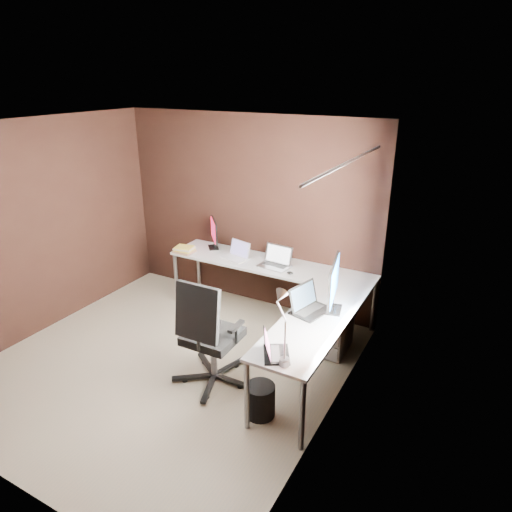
{
  "coord_description": "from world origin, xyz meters",
  "views": [
    {
      "loc": [
        2.85,
        -3.19,
        2.93
      ],
      "look_at": [
        0.59,
        0.95,
        1.04
      ],
      "focal_mm": 32.0,
      "sensor_mm": 36.0,
      "label": 1
    }
  ],
  "objects_px": {
    "office_chair": "(211,353)",
    "wastebasket": "(260,400)",
    "laptop_white": "(237,255)",
    "laptop_black_big": "(308,305)",
    "book_stack": "(184,250)",
    "monitor_left": "(214,232)",
    "drawer_pedestal": "(330,325)",
    "laptop_silver": "(276,262)",
    "monitor_right": "(333,283)",
    "desk_lamp": "(281,317)",
    "laptop_black_small": "(273,351)"
  },
  "relations": [
    {
      "from": "drawer_pedestal",
      "to": "monitor_left",
      "type": "relative_size",
      "value": 1.5
    },
    {
      "from": "monitor_right",
      "to": "office_chair",
      "type": "relative_size",
      "value": 0.54
    },
    {
      "from": "drawer_pedestal",
      "to": "book_stack",
      "type": "bearing_deg",
      "value": 175.95
    },
    {
      "from": "book_stack",
      "to": "laptop_silver",
      "type": "bearing_deg",
      "value": 7.8
    },
    {
      "from": "laptop_silver",
      "to": "office_chair",
      "type": "xyz_separation_m",
      "value": [
        0.02,
        -1.48,
        -0.44
      ]
    },
    {
      "from": "desk_lamp",
      "to": "office_chair",
      "type": "distance_m",
      "value": 1.22
    },
    {
      "from": "desk_lamp",
      "to": "office_chair",
      "type": "bearing_deg",
      "value": 151.18
    },
    {
      "from": "laptop_white",
      "to": "laptop_black_big",
      "type": "xyz_separation_m",
      "value": [
        1.34,
        -0.86,
        0.01
      ]
    },
    {
      "from": "desk_lamp",
      "to": "wastebasket",
      "type": "xyz_separation_m",
      "value": [
        -0.23,
        0.08,
        -0.97
      ]
    },
    {
      "from": "laptop_black_big",
      "to": "desk_lamp",
      "type": "bearing_deg",
      "value": -157.6
    },
    {
      "from": "monitor_left",
      "to": "laptop_white",
      "type": "xyz_separation_m",
      "value": [
        0.46,
        -0.17,
        -0.18
      ]
    },
    {
      "from": "monitor_left",
      "to": "laptop_black_big",
      "type": "height_order",
      "value": "monitor_left"
    },
    {
      "from": "monitor_left",
      "to": "laptop_black_big",
      "type": "distance_m",
      "value": 2.08
    },
    {
      "from": "office_chair",
      "to": "wastebasket",
      "type": "relative_size",
      "value": 3.68
    },
    {
      "from": "monitor_right",
      "to": "laptop_white",
      "type": "bearing_deg",
      "value": 51.93
    },
    {
      "from": "laptop_silver",
      "to": "office_chair",
      "type": "distance_m",
      "value": 1.55
    },
    {
      "from": "laptop_white",
      "to": "office_chair",
      "type": "height_order",
      "value": "office_chair"
    },
    {
      "from": "monitor_right",
      "to": "laptop_black_big",
      "type": "relative_size",
      "value": 1.38
    },
    {
      "from": "drawer_pedestal",
      "to": "laptop_white",
      "type": "height_order",
      "value": "laptop_white"
    },
    {
      "from": "monitor_right",
      "to": "laptop_silver",
      "type": "bearing_deg",
      "value": 40.49
    },
    {
      "from": "monitor_left",
      "to": "laptop_silver",
      "type": "height_order",
      "value": "monitor_left"
    },
    {
      "from": "book_stack",
      "to": "wastebasket",
      "type": "bearing_deg",
      "value": -37.65
    },
    {
      "from": "laptop_white",
      "to": "wastebasket",
      "type": "bearing_deg",
      "value": -39.96
    },
    {
      "from": "laptop_white",
      "to": "wastebasket",
      "type": "xyz_separation_m",
      "value": [
        1.23,
        -1.67,
        -0.62
      ]
    },
    {
      "from": "laptop_silver",
      "to": "laptop_black_big",
      "type": "bearing_deg",
      "value": -42.65
    },
    {
      "from": "monitor_right",
      "to": "laptop_silver",
      "type": "distance_m",
      "value": 1.27
    },
    {
      "from": "drawer_pedestal",
      "to": "laptop_silver",
      "type": "height_order",
      "value": "laptop_silver"
    },
    {
      "from": "monitor_left",
      "to": "book_stack",
      "type": "distance_m",
      "value": 0.46
    },
    {
      "from": "drawer_pedestal",
      "to": "monitor_left",
      "type": "distance_m",
      "value": 2.03
    },
    {
      "from": "book_stack",
      "to": "office_chair",
      "type": "xyz_separation_m",
      "value": [
        1.29,
        -1.31,
        -0.43
      ]
    },
    {
      "from": "laptop_black_big",
      "to": "office_chair",
      "type": "relative_size",
      "value": 0.39
    },
    {
      "from": "office_chair",
      "to": "wastebasket",
      "type": "xyz_separation_m",
      "value": [
        0.66,
        -0.2,
        -0.18
      ]
    },
    {
      "from": "drawer_pedestal",
      "to": "laptop_white",
      "type": "relative_size",
      "value": 1.63
    },
    {
      "from": "monitor_left",
      "to": "monitor_right",
      "type": "height_order",
      "value": "monitor_right"
    },
    {
      "from": "laptop_white",
      "to": "office_chair",
      "type": "bearing_deg",
      "value": -55.3
    },
    {
      "from": "drawer_pedestal",
      "to": "laptop_silver",
      "type": "xyz_separation_m",
      "value": [
        -0.85,
        0.32,
        0.48
      ]
    },
    {
      "from": "book_stack",
      "to": "office_chair",
      "type": "bearing_deg",
      "value": -45.47
    },
    {
      "from": "laptop_white",
      "to": "wastebasket",
      "type": "height_order",
      "value": "laptop_white"
    },
    {
      "from": "monitor_right",
      "to": "laptop_black_big",
      "type": "xyz_separation_m",
      "value": [
        -0.21,
        -0.12,
        -0.24
      ]
    },
    {
      "from": "drawer_pedestal",
      "to": "office_chair",
      "type": "relative_size",
      "value": 0.52
    },
    {
      "from": "laptop_white",
      "to": "book_stack",
      "type": "height_order",
      "value": "laptop_white"
    },
    {
      "from": "monitor_left",
      "to": "laptop_black_small",
      "type": "distance_m",
      "value": 2.65
    },
    {
      "from": "laptop_silver",
      "to": "wastebasket",
      "type": "xyz_separation_m",
      "value": [
        0.68,
        -1.68,
        -0.63
      ]
    },
    {
      "from": "laptop_white",
      "to": "laptop_black_small",
      "type": "height_order",
      "value": "laptop_white"
    },
    {
      "from": "laptop_silver",
      "to": "desk_lamp",
      "type": "distance_m",
      "value": 2.01
    },
    {
      "from": "book_stack",
      "to": "monitor_left",
      "type": "bearing_deg",
      "value": 52.18
    },
    {
      "from": "office_chair",
      "to": "laptop_white",
      "type": "bearing_deg",
      "value": 110.23
    },
    {
      "from": "book_stack",
      "to": "wastebasket",
      "type": "height_order",
      "value": "book_stack"
    },
    {
      "from": "drawer_pedestal",
      "to": "monitor_right",
      "type": "distance_m",
      "value": 0.85
    },
    {
      "from": "laptop_black_small",
      "to": "book_stack",
      "type": "height_order",
      "value": "laptop_black_small"
    }
  ]
}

